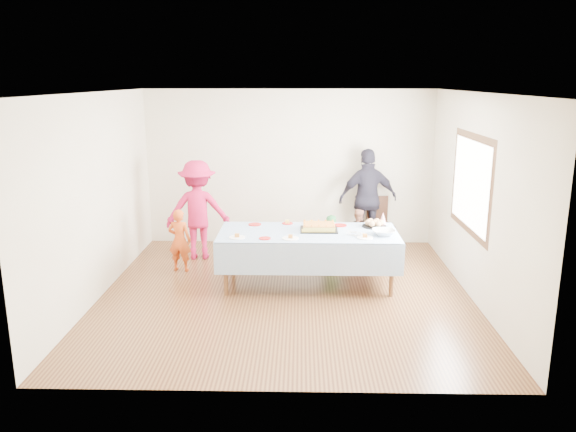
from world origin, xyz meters
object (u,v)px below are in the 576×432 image
party_table (308,236)px  dining_chair (379,220)px  birthday_cake (319,227)px  adult_left (198,210)px

party_table → dining_chair: size_ratio=2.81×
birthday_cake → dining_chair: bearing=58.0°
birthday_cake → dining_chair: 2.09m
party_table → adult_left: size_ratio=1.55×
party_table → dining_chair: bearing=56.1°
birthday_cake → adult_left: size_ratio=0.33×
dining_chair → adult_left: size_ratio=0.55×
birthday_cake → dining_chair: (1.10, 1.75, -0.33)m
adult_left → party_table: bearing=140.8°
party_table → birthday_cake: birthday_cake is taller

